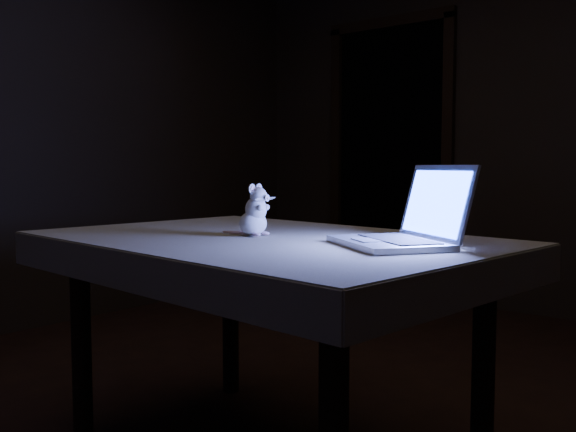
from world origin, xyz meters
The scene contains 6 objects.
back_wall centered at (0.00, 2.50, 1.30)m, with size 4.50×0.04×2.60m, color black.
doorway centered at (-1.10, 2.50, 1.06)m, with size 1.06×0.36×2.13m, color black, non-canonical shape.
table centered at (0.04, -0.26, 0.38)m, with size 1.41×0.91×0.76m, color black, non-canonical shape.
tablecloth centered at (0.14, -0.25, 0.71)m, with size 1.53×1.02×0.11m, color beige, non-canonical shape.
laptop centered at (0.48, -0.22, 0.89)m, with size 0.36×0.31×0.24m, color silver, non-canonical shape.
plush_mouse centered at (-0.01, -0.27, 0.85)m, with size 0.13×0.13×0.17m, color silver, non-canonical shape.
Camera 1 is at (1.44, -1.85, 1.00)m, focal length 40.00 mm.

